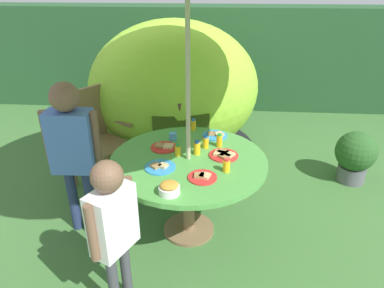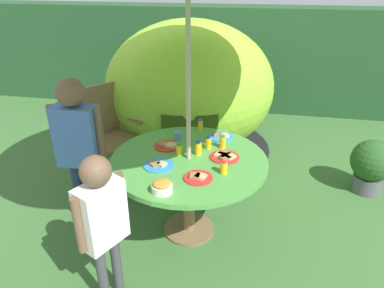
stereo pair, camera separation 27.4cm
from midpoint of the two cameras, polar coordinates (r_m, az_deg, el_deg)
ground_plane at (r=3.26m, az=2.00°, el=-14.02°), size 10.00×10.00×0.02m
hedge_backdrop at (r=6.01m, az=7.36°, el=13.81°), size 9.00×0.70×1.61m
garden_table at (r=2.88m, az=2.19°, el=-4.29°), size 1.28×1.28×0.74m
wooden_chair at (r=3.81m, az=-11.92°, el=2.25°), size 0.67×0.67×1.04m
dome_tent at (r=4.37m, az=1.41°, el=9.14°), size 2.47×2.47×1.62m
potted_plant at (r=4.10m, az=29.04°, el=-2.98°), size 0.43×0.43×0.58m
child_in_pink_shirt at (r=3.69m, az=1.54°, el=4.44°), size 0.22×0.38×1.13m
child_in_blue_shirt at (r=3.00m, az=-15.77°, el=1.20°), size 0.46×0.23×1.37m
child_in_white_shirt at (r=2.27m, az=-11.18°, el=-11.33°), size 0.28×0.36×1.14m
snack_bowl at (r=2.40m, az=-1.66°, el=-7.09°), size 0.15×0.15×0.09m
plate_center_front at (r=2.72m, az=-2.61°, el=-3.53°), size 0.24×0.24×0.03m
plate_mid_right at (r=2.85m, az=8.10°, el=-2.09°), size 0.24×0.24×0.03m
plate_mid_left at (r=3.01m, az=-1.50°, el=-0.32°), size 0.22×0.22×0.03m
plate_near_left at (r=2.56m, az=4.08°, el=-5.54°), size 0.22×0.22×0.03m
plate_front_edge at (r=3.20m, az=7.14°, el=1.20°), size 0.23×0.23×0.03m
juice_bottle_near_right at (r=2.62m, az=8.22°, el=-3.90°), size 0.05×0.05×0.11m
juice_bottle_far_left at (r=2.87m, az=3.77°, el=-0.75°), size 0.06×0.06×0.12m
juice_bottle_far_right at (r=2.99m, az=7.64°, el=0.26°), size 0.05×0.05×0.12m
juice_bottle_center_back at (r=3.31m, az=3.74°, el=3.05°), size 0.05×0.05×0.11m
juice_bottle_back_edge at (r=2.97m, az=5.33°, el=0.10°), size 0.05×0.05×0.11m
juice_bottle_spot_a at (r=2.86m, az=0.60°, el=-0.96°), size 0.05×0.05×0.10m
cup_near at (r=3.14m, az=0.17°, el=1.36°), size 0.07×0.07×0.07m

